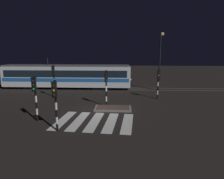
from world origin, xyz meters
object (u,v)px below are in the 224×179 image
(traffic_light_corner_near_left, at_px, (35,92))
(traffic_light_corner_far_right, at_px, (158,80))
(traffic_light_median_centre, at_px, (106,83))
(tram, at_px, (67,76))
(traffic_light_kerb_mid_left, at_px, (55,98))
(traffic_light_corner_far_left, at_px, (54,76))
(street_lamp_trackside_right, at_px, (160,55))

(traffic_light_corner_near_left, bearing_deg, traffic_light_corner_far_right, 37.31)
(traffic_light_median_centre, height_order, traffic_light_corner_near_left, traffic_light_median_centre)
(traffic_light_corner_near_left, bearing_deg, tram, 96.24)
(traffic_light_kerb_mid_left, height_order, tram, tram)
(traffic_light_corner_near_left, height_order, tram, tram)
(traffic_light_kerb_mid_left, bearing_deg, traffic_light_corner_near_left, 139.22)
(traffic_light_corner_far_right, relative_size, traffic_light_kerb_mid_left, 0.97)
(traffic_light_corner_near_left, bearing_deg, traffic_light_corner_far_left, 99.63)
(traffic_light_corner_far_right, relative_size, traffic_light_corner_near_left, 0.97)
(traffic_light_kerb_mid_left, bearing_deg, tram, 103.06)
(traffic_light_kerb_mid_left, distance_m, traffic_light_corner_near_left, 2.69)
(traffic_light_median_centre, distance_m, street_lamp_trackside_right, 10.46)
(traffic_light_median_centre, distance_m, traffic_light_corner_near_left, 6.26)
(traffic_light_corner_far_left, bearing_deg, traffic_light_kerb_mid_left, -70.39)
(street_lamp_trackside_right, bearing_deg, traffic_light_corner_far_left, -158.89)
(traffic_light_kerb_mid_left, height_order, traffic_light_corner_far_left, traffic_light_corner_far_left)
(traffic_light_median_centre, relative_size, traffic_light_kerb_mid_left, 1.03)
(traffic_light_corner_far_left, height_order, tram, tram)
(traffic_light_kerb_mid_left, relative_size, street_lamp_trackside_right, 0.45)
(tram, bearing_deg, street_lamp_trackside_right, -4.70)
(traffic_light_kerb_mid_left, distance_m, traffic_light_corner_far_left, 9.90)
(traffic_light_corner_near_left, relative_size, street_lamp_trackside_right, 0.45)
(traffic_light_corner_far_right, distance_m, traffic_light_corner_near_left, 12.41)
(traffic_light_kerb_mid_left, relative_size, traffic_light_corner_near_left, 0.99)
(traffic_light_median_centre, height_order, traffic_light_kerb_mid_left, traffic_light_median_centre)
(traffic_light_kerb_mid_left, xyz_separation_m, traffic_light_corner_near_left, (-2.04, 1.76, 0.01))
(traffic_light_kerb_mid_left, distance_m, street_lamp_trackside_right, 16.74)
(traffic_light_median_centre, bearing_deg, traffic_light_corner_far_left, 150.37)
(street_lamp_trackside_right, distance_m, tram, 12.68)
(traffic_light_kerb_mid_left, xyz_separation_m, street_lamp_trackside_right, (8.83, 14.01, 2.46))
(traffic_light_median_centre, bearing_deg, street_lamp_trackside_right, 52.47)
(street_lamp_trackside_right, relative_size, tram, 0.42)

